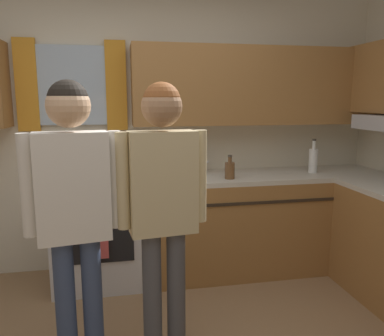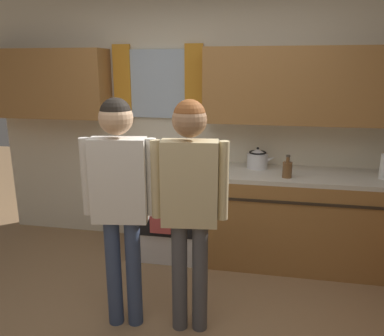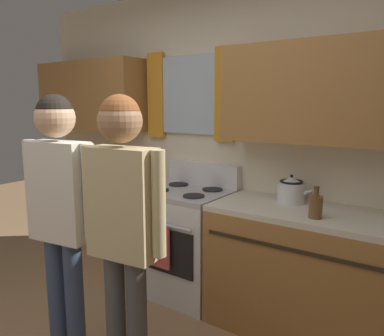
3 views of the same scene
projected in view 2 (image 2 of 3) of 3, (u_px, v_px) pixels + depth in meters
name	position (u px, v px, depth m)	size (l,w,h in m)	color
back_wall_unit	(212.00, 108.00, 3.79)	(4.60, 0.42, 2.60)	beige
kitchen_counter_run	(363.00, 237.00, 3.25)	(2.26, 1.77, 0.90)	#9E6B38
stove_oven	(169.00, 208.00, 3.86)	(0.71, 0.67, 1.10)	silver
bottle_squat_brown	(287.00, 169.00, 3.37)	(0.08, 0.08, 0.21)	brown
stovetop_kettle	(258.00, 158.00, 3.69)	(0.27, 0.20, 0.21)	silver
adult_left	(120.00, 189.00, 2.59)	(0.51, 0.23, 1.67)	#38476B
adult_in_plaid	(190.00, 192.00, 2.53)	(0.51, 0.22, 1.66)	#4C4C51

